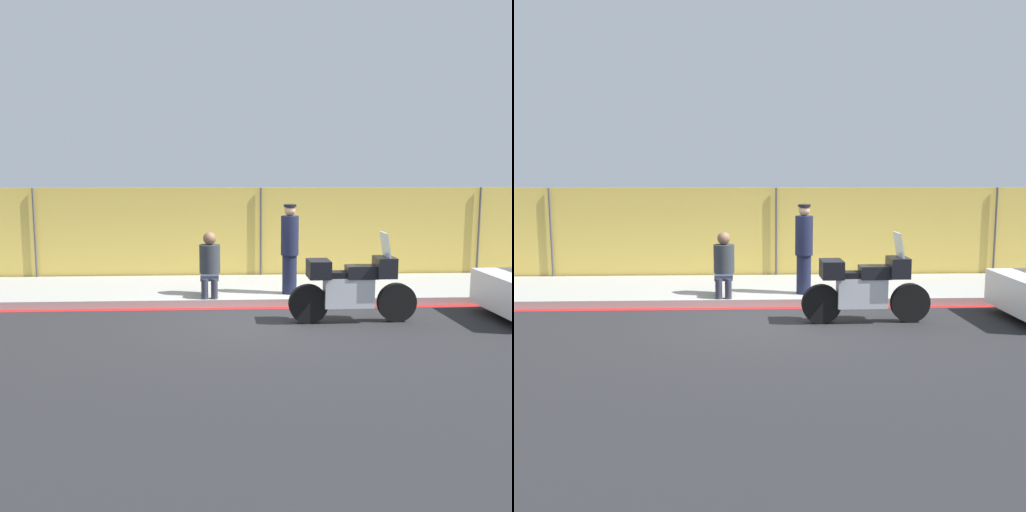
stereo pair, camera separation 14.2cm
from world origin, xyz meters
TOP-DOWN VIEW (x-y plane):
  - ground_plane at (0.00, 0.00)m, footprint 120.00×120.00m
  - sidewalk at (0.00, 2.25)m, footprint 37.96×2.65m
  - curb_paint_stripe at (0.00, 0.83)m, footprint 37.96×0.18m
  - storefront_fence at (0.00, 3.66)m, footprint 36.06×0.17m
  - motorcycle at (1.31, -0.28)m, footprint 2.19×0.52m
  - officer_standing at (0.44, 1.45)m, footprint 0.35×0.35m
  - person_seated_on_curb at (-1.12, 1.36)m, footprint 0.40×0.65m

SIDE VIEW (x-z plane):
  - ground_plane at x=0.00m, z-range 0.00..0.00m
  - curb_paint_stripe at x=0.00m, z-range 0.00..0.01m
  - sidewalk at x=0.00m, z-range 0.00..0.15m
  - motorcycle at x=1.31m, z-range -0.14..1.39m
  - person_seated_on_curb at x=-1.12m, z-range 0.20..1.44m
  - officer_standing at x=0.44m, z-range 0.17..1.93m
  - storefront_fence at x=0.00m, z-range 0.00..2.16m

